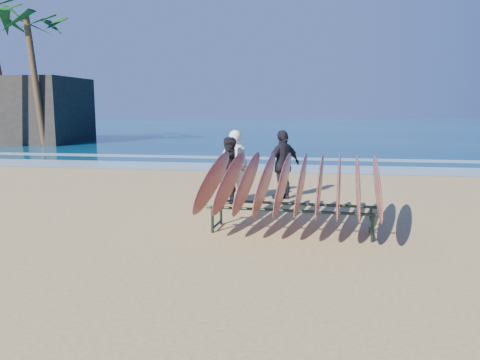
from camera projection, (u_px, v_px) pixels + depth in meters
The scene contains 10 objects.
ground at pixel (233, 237), 8.67m from camera, with size 120.00×120.00×0.00m, color tan.
ocean at pixel (305, 125), 62.30m from camera, with size 160.00×160.00×0.00m, color navy.
foam_near at pixel (277, 168), 18.42m from camera, with size 160.00×160.00×0.00m, color white.
foam_far at pixel (284, 158), 21.83m from camera, with size 160.00×160.00×0.00m, color white.
surfboard_rack at pixel (292, 183), 8.83m from camera, with size 3.32×2.99×1.62m.
person_white at pixel (235, 166), 11.85m from camera, with size 0.66×0.44×1.82m, color silver.
person_dark_a at pixel (232, 172), 11.29m from camera, with size 0.81×0.63×1.67m, color black.
person_dark_b at pixel (283, 165), 12.12m from camera, with size 1.06×0.44×1.80m, color black.
building at pixel (10, 110), 31.59m from camera, with size 9.68×5.38×4.30m, color #2D2823.
palm_mid at pixel (32, 26), 27.24m from camera, with size 5.20×5.20×7.91m.
Camera 1 is at (1.47, -8.27, 2.39)m, focal length 35.00 mm.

